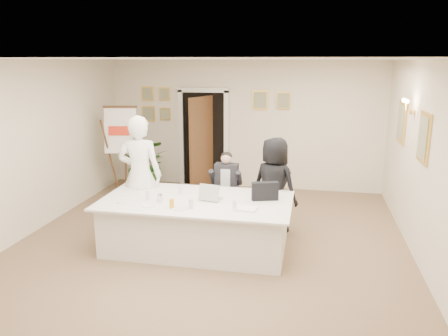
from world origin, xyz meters
TOP-DOWN VIEW (x-y plane):
  - floor at (0.00, 0.00)m, footprint 7.00×7.00m
  - ceiling at (0.00, 0.00)m, footprint 6.00×7.00m
  - wall_back at (0.00, 3.50)m, footprint 6.00×0.10m
  - wall_front at (0.00, -3.50)m, footprint 6.00×0.10m
  - wall_left at (-3.00, 0.00)m, footprint 0.10×7.00m
  - wall_right at (3.00, 0.00)m, footprint 0.10×7.00m
  - doorway at (-0.88, 3.32)m, footprint 1.14×0.86m
  - pictures_back_wall at (-0.80, 3.47)m, footprint 3.40×0.06m
  - pictures_right_wall at (2.97, 1.20)m, footprint 0.06×2.20m
  - wall_sconce at (2.90, 1.20)m, footprint 0.20×0.30m
  - conference_table at (-0.17, 0.04)m, footprint 2.82×1.50m
  - seated_man at (0.05, 1.23)m, footprint 0.65×0.68m
  - flip_chart at (-2.34, 2.29)m, footprint 0.67×0.47m
  - standing_man at (-1.23, 0.50)m, footprint 0.74×0.52m
  - standing_woman at (0.91, 0.90)m, footprint 0.93×0.81m
  - potted_palm at (-2.00, 2.74)m, footprint 1.13×1.00m
  - laptop at (0.04, 0.10)m, footprint 0.37×0.39m
  - laptop_bag at (0.83, 0.21)m, footprint 0.40×0.22m
  - paper_stack at (0.62, -0.28)m, footprint 0.33×0.25m
  - plate_left at (-1.17, -0.30)m, footprint 0.25×0.25m
  - plate_mid at (-0.75, -0.38)m, footprint 0.25×0.25m
  - plate_near at (-0.29, -0.41)m, footprint 0.28×0.28m
  - glass_a at (-0.87, -0.12)m, footprint 0.07×0.07m
  - glass_b at (-0.13, -0.37)m, footprint 0.09×0.09m
  - glass_c at (0.47, -0.31)m, footprint 0.07×0.07m
  - glass_d at (-0.48, 0.28)m, footprint 0.07×0.07m
  - oj_glass at (-0.40, -0.41)m, footprint 0.08×0.08m
  - steel_jug at (-0.66, -0.18)m, footprint 0.09×0.09m

SIDE VIEW (x-z plane):
  - floor at x=0.00m, z-range 0.00..0.00m
  - conference_table at x=-0.17m, z-range 0.01..0.78m
  - potted_palm at x=-2.00m, z-range 0.00..1.17m
  - seated_man at x=0.05m, z-range 0.00..1.27m
  - plate_left at x=-1.17m, z-range 0.78..0.79m
  - plate_mid at x=-0.75m, z-range 0.78..0.79m
  - plate_near at x=-0.29m, z-range 0.78..0.79m
  - paper_stack at x=0.62m, z-range 0.78..0.81m
  - standing_woman at x=0.91m, z-range 0.00..1.60m
  - steel_jug at x=-0.66m, z-range 0.78..0.89m
  - oj_glass at x=-0.40m, z-range 0.78..0.91m
  - glass_a at x=-0.87m, z-range 0.77..0.92m
  - glass_b at x=-0.13m, z-range 0.77..0.92m
  - glass_c at x=0.47m, z-range 0.77..0.92m
  - glass_d at x=-0.48m, z-range 0.77..0.92m
  - flip_chart at x=-2.34m, z-range -0.07..1.79m
  - laptop_bag at x=0.83m, z-range 0.78..1.05m
  - laptop at x=0.04m, z-range 0.77..1.05m
  - standing_man at x=-1.23m, z-range 0.00..1.95m
  - doorway at x=-0.88m, z-range -0.06..2.14m
  - wall_back at x=0.00m, z-range 0.00..2.80m
  - wall_front at x=0.00m, z-range 0.00..2.80m
  - wall_left at x=-3.00m, z-range 0.00..2.80m
  - wall_right at x=3.00m, z-range 0.00..2.80m
  - pictures_right_wall at x=2.97m, z-range 1.35..2.15m
  - pictures_back_wall at x=-0.80m, z-range 1.45..2.25m
  - wall_sconce at x=2.90m, z-range 1.98..2.22m
  - ceiling at x=0.00m, z-range 2.79..2.81m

